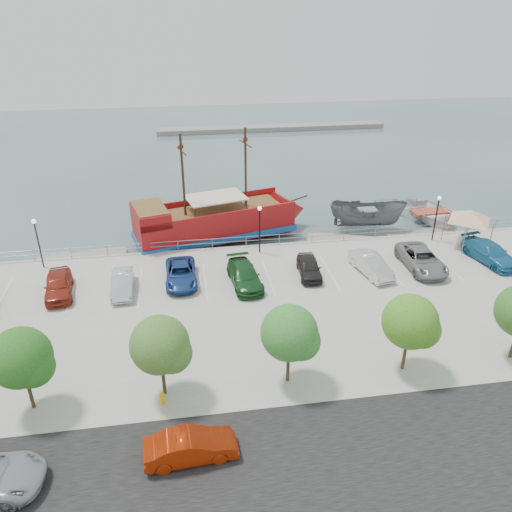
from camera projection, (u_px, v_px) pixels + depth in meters
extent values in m
plane|color=#3C5251|center=(273.00, 302.00, 38.23)|extent=(160.00, 160.00, 0.00)
cube|color=black|center=(334.00, 463.00, 23.72)|extent=(100.00, 8.00, 0.04)
cube|color=#A0A08B|center=(304.00, 379.00, 28.98)|extent=(100.00, 4.00, 0.05)
cylinder|color=gray|center=(257.00, 236.00, 44.18)|extent=(50.00, 0.06, 0.06)
cylinder|color=gray|center=(257.00, 240.00, 44.36)|extent=(50.00, 0.06, 0.06)
cube|color=gray|center=(272.00, 128.00, 87.67)|extent=(40.00, 3.00, 0.80)
cube|color=maroon|center=(215.00, 223.00, 47.22)|extent=(15.40, 8.18, 2.39)
cube|color=#1451A2|center=(215.00, 231.00, 47.57)|extent=(15.74, 8.52, 0.55)
cone|color=maroon|center=(291.00, 210.00, 50.07)|extent=(3.97, 5.02, 4.41)
cube|color=maroon|center=(150.00, 215.00, 44.26)|extent=(3.84, 5.15, 1.29)
cube|color=brown|center=(149.00, 208.00, 43.94)|extent=(3.56, 4.75, 0.11)
cube|color=brown|center=(219.00, 210.00, 46.81)|extent=(12.59, 6.95, 0.14)
cube|color=maroon|center=(207.00, 200.00, 48.32)|extent=(14.28, 3.91, 0.64)
cube|color=maroon|center=(222.00, 217.00, 44.72)|extent=(14.28, 3.91, 0.64)
cylinder|color=#382111|center=(246.00, 168.00, 46.07)|extent=(0.27, 0.27, 7.54)
cylinder|color=#382111|center=(183.00, 176.00, 43.96)|extent=(0.27, 0.27, 7.54)
cylinder|color=#382111|center=(245.00, 144.00, 45.01)|extent=(0.82, 2.70, 0.13)
cylinder|color=#382111|center=(181.00, 151.00, 42.90)|extent=(0.82, 2.70, 0.13)
cube|color=beige|center=(215.00, 197.00, 46.10)|extent=(6.05, 4.73, 0.11)
cylinder|color=#382111|center=(297.00, 199.00, 49.79)|extent=(2.25, 0.72, 0.54)
imported|color=slate|center=(367.00, 217.00, 49.38)|extent=(7.88, 4.57, 2.87)
imported|color=silver|center=(431.00, 215.00, 51.59)|extent=(5.98, 7.95, 1.56)
cube|color=gray|center=(83.00, 258.00, 44.13)|extent=(7.75, 3.09, 0.43)
cube|color=gray|center=(344.00, 241.00, 47.37)|extent=(7.29, 4.09, 0.40)
cube|color=gray|center=(423.00, 235.00, 48.45)|extent=(7.37, 3.08, 0.41)
cylinder|color=slate|center=(443.00, 228.00, 45.10)|extent=(0.09, 0.09, 2.39)
cylinder|color=slate|center=(469.00, 224.00, 45.88)|extent=(0.09, 0.09, 2.39)
cylinder|color=slate|center=(464.00, 241.00, 42.72)|extent=(0.09, 0.09, 2.39)
cylinder|color=slate|center=(491.00, 237.00, 43.50)|extent=(0.09, 0.09, 2.39)
pyramid|color=white|center=(471.00, 210.00, 43.32)|extent=(5.25, 5.25, 0.98)
imported|color=#9C2205|center=(191.00, 446.00, 23.71)|extent=(4.55, 1.87, 1.47)
cylinder|color=yellow|center=(162.00, 400.00, 27.04)|extent=(0.26, 0.26, 0.66)
sphere|color=yellow|center=(162.00, 395.00, 26.88)|extent=(0.28, 0.28, 0.28)
cylinder|color=black|center=(39.00, 245.00, 40.12)|extent=(0.12, 0.12, 4.00)
sphere|color=#FFF2CC|center=(34.00, 221.00, 39.16)|extent=(0.36, 0.36, 0.36)
cylinder|color=black|center=(260.00, 231.00, 42.55)|extent=(0.12, 0.12, 4.00)
sphere|color=#FFF2CC|center=(260.00, 208.00, 41.59)|extent=(0.36, 0.36, 0.36)
cylinder|color=black|center=(435.00, 220.00, 44.71)|extent=(0.12, 0.12, 4.00)
sphere|color=#FFF2CC|center=(439.00, 198.00, 43.75)|extent=(0.36, 0.36, 0.36)
cylinder|color=#473321|center=(30.00, 392.00, 26.46)|extent=(0.20, 0.20, 2.20)
sphere|color=#235819|center=(21.00, 358.00, 25.40)|extent=(3.20, 3.20, 3.20)
sphere|color=#235819|center=(33.00, 366.00, 25.40)|extent=(2.20, 2.20, 2.20)
cylinder|color=#473321|center=(163.00, 378.00, 27.41)|extent=(0.20, 0.20, 2.20)
sphere|color=#3D6326|center=(160.00, 345.00, 26.35)|extent=(3.20, 3.20, 3.20)
sphere|color=#3D6326|center=(172.00, 353.00, 26.35)|extent=(2.20, 2.20, 2.20)
cylinder|color=#473321|center=(288.00, 366.00, 28.35)|extent=(0.20, 0.20, 2.20)
sphere|color=#306D29|center=(289.00, 333.00, 27.29)|extent=(3.20, 3.20, 3.20)
sphere|color=#306D29|center=(301.00, 341.00, 27.29)|extent=(2.20, 2.20, 2.20)
cylinder|color=#473321|center=(405.00, 354.00, 29.29)|extent=(0.20, 0.20, 2.20)
sphere|color=#3F741C|center=(410.00, 322.00, 28.24)|extent=(3.20, 3.20, 3.20)
sphere|color=#3F741C|center=(421.00, 330.00, 28.24)|extent=(2.20, 2.20, 2.20)
imported|color=maroon|center=(58.00, 285.00, 36.93)|extent=(2.58, 4.97, 1.62)
imported|color=silver|center=(122.00, 283.00, 37.33)|extent=(1.66, 4.39, 1.43)
imported|color=navy|center=(181.00, 274.00, 38.62)|extent=(2.40, 5.13, 1.42)
imported|color=#1C5024|center=(245.00, 276.00, 38.26)|extent=(2.64, 5.40, 1.51)
imported|color=black|center=(309.00, 267.00, 39.56)|extent=(2.03, 4.29, 1.42)
imported|color=silver|center=(371.00, 265.00, 39.80)|extent=(2.54, 4.88, 1.53)
imported|color=gray|center=(422.00, 259.00, 40.57)|extent=(2.67, 5.74, 1.59)
imported|color=#206A98|center=(490.00, 253.00, 41.60)|extent=(3.25, 5.76, 1.57)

